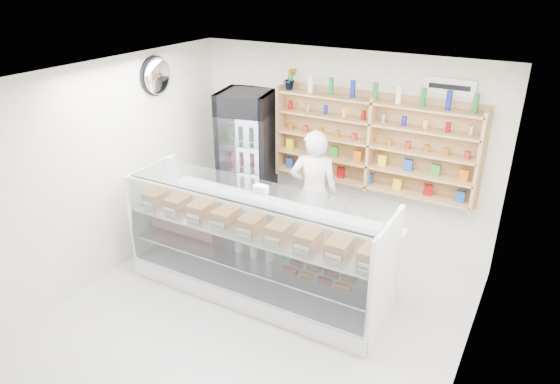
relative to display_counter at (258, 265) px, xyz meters
The scene contains 8 objects.
room 1.21m from the display_counter, 66.18° to the right, with size 5.00×5.00×5.00m.
display_counter is the anchor object (origin of this frame).
shop_worker 1.38m from the display_counter, 83.39° to the left, with size 0.67×0.44×1.83m, color silver.
drinks_cooler 2.01m from the display_counter, 125.91° to the left, with size 0.91×0.90×2.15m.
wall_shelving 2.25m from the display_counter, 66.13° to the left, with size 2.84×0.28×1.33m.
potted_plant 2.67m from the display_counter, 105.55° to the left, with size 0.18×0.14×0.32m, color #1E6626.
security_mirror 2.87m from the display_counter, 162.65° to the left, with size 0.15×0.50×0.50m, color silver.
wall_sign 3.24m from the display_counter, 48.19° to the left, with size 0.62×0.03×0.20m, color white.
Camera 1 is at (2.59, -3.87, 3.80)m, focal length 32.00 mm.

